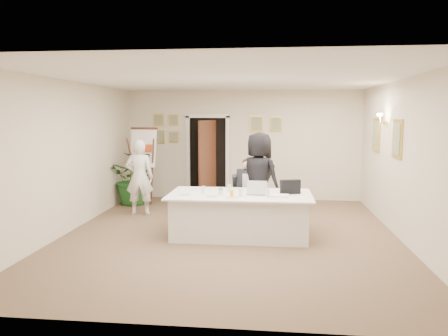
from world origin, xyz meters
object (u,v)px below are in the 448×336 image
Objects in this scene: standing_woman at (259,179)px; steel_jug at (221,192)px; conference_table at (240,215)px; paper_stack at (279,196)px; oj_glass at (232,194)px; potted_palm at (135,178)px; laptop at (257,186)px; flip_chart at (146,170)px; laptop_bag at (290,187)px; standing_man at (139,177)px; seated_man at (247,190)px.

standing_woman reaches higher than steel_jug.
paper_stack is (0.69, -0.21, 0.40)m from conference_table.
paper_stack is 3.00× the size of steel_jug.
standing_woman reaches higher than oj_glass.
laptop is (3.06, -2.55, 0.26)m from potted_palm.
potted_palm is at bearing 131.96° from oj_glass.
flip_chart is (-2.46, 2.49, 0.46)m from conference_table.
conference_table is at bearing 170.62° from laptop_bag.
conference_table is at bearing -177.39° from laptop.
steel_jug is (2.42, -2.71, 0.18)m from potted_palm.
conference_table is 1.39× the size of standing_woman.
laptop is at bearing 143.05° from standing_man.
standing_man is at bearing 177.66° from seated_man.
paper_stack is at bearing 139.84° from standing_woman.
laptop_bag is at bearing -39.88° from seated_man.
paper_stack is (0.39, -0.20, -0.12)m from laptop.
laptop_bag is 1.09× the size of paper_stack.
flip_chart is 0.36m from potted_palm.
potted_palm is 3.95m from oj_glass.
standing_woman is 16.66× the size of steel_jug.
laptop_bag reaches higher than conference_table.
steel_jug is at bearing 132.90° from standing_man.
flip_chart is 1.01m from standing_man.
oj_glass is at bearing 104.02° from standing_woman.
flip_chart is 4.13m from laptop_bag.
standing_man is 12.66× the size of oj_glass.
standing_woman is at bearing 109.28° from laptop_bag.
conference_table is 1.06m from seated_man.
oj_glass is (-0.42, -0.39, -0.07)m from laptop.
laptop is 0.57m from oj_glass.
flip_chart is at bearing 158.70° from seated_man.
potted_palm is (-0.44, 1.05, -0.17)m from standing_man.
potted_palm is at bearing 160.57° from seated_man.
laptop_bag is at bearing 155.93° from standing_woman.
steel_jug is (-0.63, -0.16, -0.08)m from laptop.
standing_woman reaches higher than laptop.
laptop is 1.12× the size of paper_stack.
oj_glass is (-0.18, -1.42, 0.18)m from seated_man.
oj_glass is at bearing -46.00° from steel_jug.
seated_man is 10.11× the size of oj_glass.
flip_chart reaches higher than laptop.
conference_table is 6.88× the size of laptop.
seated_man is (0.07, 1.03, 0.26)m from conference_table.
standing_woman reaches higher than conference_table.
flip_chart is at bearing 139.36° from paper_stack.
potted_palm is 3.61× the size of laptop_bag.
conference_table is 2.78m from standing_man.
laptop_bag is (3.64, -2.45, 0.25)m from potted_palm.
steel_jug reaches higher than conference_table.
paper_stack is 1.02m from steel_jug.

